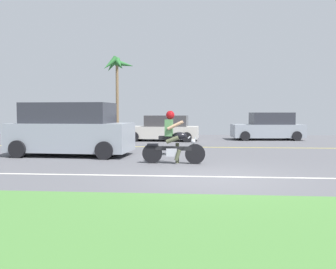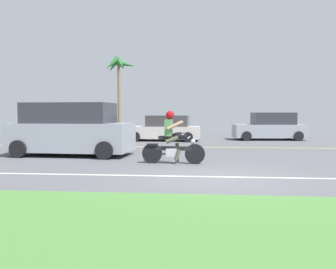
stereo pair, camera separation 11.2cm
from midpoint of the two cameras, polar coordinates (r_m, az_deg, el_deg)
ground at (r=12.40m, az=6.08°, el=-4.30°), size 56.00×30.00×0.04m
grass_median at (r=5.44m, az=7.66°, el=-13.83°), size 56.00×3.80×0.06m
lane_line_near at (r=9.55m, az=6.43°, el=-6.46°), size 50.40×0.12×0.01m
lane_line_far at (r=17.54m, az=5.73°, el=-1.96°), size 50.40×0.12×0.01m
motorcyclist at (r=11.83m, az=0.50°, el=-1.06°), size 2.03×0.66×1.70m
suv_nearby at (r=14.56m, az=-15.04°, el=0.67°), size 4.77×2.45×2.01m
parked_car_0 at (r=21.96m, az=-14.30°, el=0.84°), size 3.77×2.15×1.48m
parked_car_1 at (r=21.42m, az=-0.83°, el=0.87°), size 4.22×2.08×1.47m
parked_car_2 at (r=23.03m, az=15.09°, el=1.11°), size 4.28×2.23×1.64m
palm_tree_0 at (r=25.48m, az=-7.98°, el=10.03°), size 2.22×2.36×5.43m
motorcyclist_distant at (r=19.30m, az=-16.29°, el=0.10°), size 0.53×1.62×1.35m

